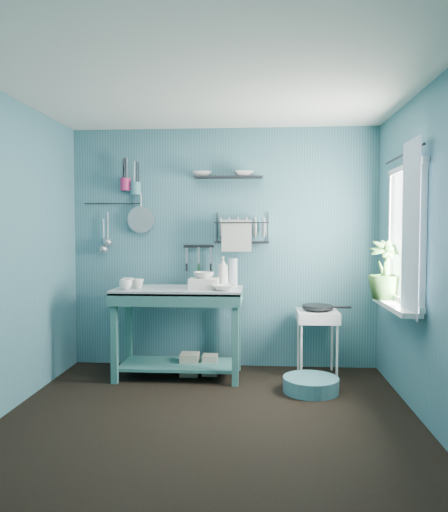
# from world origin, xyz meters

# --- Properties ---
(floor) EXTENTS (3.20, 3.20, 0.00)m
(floor) POSITION_xyz_m (0.00, 0.00, 0.00)
(floor) COLOR black
(floor) RESTS_ON ground
(ceiling) EXTENTS (3.20, 3.20, 0.00)m
(ceiling) POSITION_xyz_m (0.00, 0.00, 2.50)
(ceiling) COLOR silver
(ceiling) RESTS_ON ground
(wall_back) EXTENTS (3.20, 0.00, 3.20)m
(wall_back) POSITION_xyz_m (0.00, 1.50, 1.25)
(wall_back) COLOR #386672
(wall_back) RESTS_ON ground
(wall_front) EXTENTS (3.20, 0.00, 3.20)m
(wall_front) POSITION_xyz_m (0.00, -1.50, 1.25)
(wall_front) COLOR #386672
(wall_front) RESTS_ON ground
(wall_left) EXTENTS (0.00, 3.00, 3.00)m
(wall_left) POSITION_xyz_m (-1.60, 0.00, 1.25)
(wall_left) COLOR #386672
(wall_left) RESTS_ON ground
(wall_right) EXTENTS (0.00, 3.00, 3.00)m
(wall_right) POSITION_xyz_m (1.60, 0.00, 1.25)
(wall_right) COLOR #386672
(wall_right) RESTS_ON ground
(work_counter) EXTENTS (1.30, 0.77, 0.87)m
(work_counter) POSITION_xyz_m (-0.41, 1.06, 0.44)
(work_counter) COLOR #336B66
(work_counter) RESTS_ON floor
(mug_left) EXTENTS (0.12, 0.12, 0.10)m
(mug_left) POSITION_xyz_m (-0.89, 0.90, 0.92)
(mug_left) COLOR silver
(mug_left) RESTS_ON work_counter
(mug_mid) EXTENTS (0.14, 0.14, 0.09)m
(mug_mid) POSITION_xyz_m (-0.79, 1.00, 0.92)
(mug_mid) COLOR silver
(mug_mid) RESTS_ON work_counter
(mug_right) EXTENTS (0.17, 0.17, 0.10)m
(mug_right) POSITION_xyz_m (-0.91, 1.06, 0.92)
(mug_right) COLOR silver
(mug_right) RESTS_ON work_counter
(wash_tub) EXTENTS (0.28, 0.22, 0.10)m
(wash_tub) POSITION_xyz_m (-0.16, 1.04, 0.92)
(wash_tub) COLOR silver
(wash_tub) RESTS_ON work_counter
(tub_bowl) EXTENTS (0.20, 0.19, 0.06)m
(tub_bowl) POSITION_xyz_m (-0.16, 1.04, 1.00)
(tub_bowl) COLOR silver
(tub_bowl) RESTS_ON wash_tub
(soap_bottle) EXTENTS (0.12, 0.12, 0.30)m
(soap_bottle) POSITION_xyz_m (0.01, 1.26, 1.02)
(soap_bottle) COLOR silver
(soap_bottle) RESTS_ON work_counter
(water_bottle) EXTENTS (0.09, 0.09, 0.28)m
(water_bottle) POSITION_xyz_m (0.11, 1.28, 1.01)
(water_bottle) COLOR #B3C0C7
(water_bottle) RESTS_ON work_counter
(counter_bowl) EXTENTS (0.22, 0.22, 0.05)m
(counter_bowl) POSITION_xyz_m (0.04, 0.91, 0.90)
(counter_bowl) COLOR silver
(counter_bowl) RESTS_ON work_counter
(hotplate_stand) EXTENTS (0.43, 0.43, 0.64)m
(hotplate_stand) POSITION_xyz_m (0.95, 1.22, 0.32)
(hotplate_stand) COLOR white
(hotplate_stand) RESTS_ON floor
(frying_pan) EXTENTS (0.30, 0.30, 0.03)m
(frying_pan) POSITION_xyz_m (0.95, 1.22, 0.68)
(frying_pan) COLOR black
(frying_pan) RESTS_ON hotplate_stand
(knife_strip) EXTENTS (0.32, 0.04, 0.03)m
(knife_strip) POSITION_xyz_m (-0.26, 1.47, 1.27)
(knife_strip) COLOR black
(knife_strip) RESTS_ON wall_back
(dish_rack) EXTENTS (0.56, 0.27, 0.32)m
(dish_rack) POSITION_xyz_m (0.20, 1.37, 1.46)
(dish_rack) COLOR black
(dish_rack) RESTS_ON wall_back
(upper_shelf) EXTENTS (0.71, 0.20, 0.02)m
(upper_shelf) POSITION_xyz_m (0.06, 1.40, 1.98)
(upper_shelf) COLOR black
(upper_shelf) RESTS_ON wall_back
(shelf_bowl_left) EXTENTS (0.21, 0.21, 0.05)m
(shelf_bowl_left) POSITION_xyz_m (-0.22, 1.40, 2.07)
(shelf_bowl_left) COLOR silver
(shelf_bowl_left) RESTS_ON upper_shelf
(shelf_bowl_right) EXTENTS (0.21, 0.21, 0.05)m
(shelf_bowl_right) POSITION_xyz_m (0.21, 1.40, 2.04)
(shelf_bowl_right) COLOR silver
(shelf_bowl_right) RESTS_ON upper_shelf
(utensil_cup_magenta) EXTENTS (0.11, 0.11, 0.13)m
(utensil_cup_magenta) POSITION_xyz_m (-1.02, 1.42, 1.92)
(utensil_cup_magenta) COLOR #B3215A
(utensil_cup_magenta) RESTS_ON wall_back
(utensil_cup_teal) EXTENTS (0.11, 0.11, 0.13)m
(utensil_cup_teal) POSITION_xyz_m (-0.92, 1.42, 1.87)
(utensil_cup_teal) COLOR teal
(utensil_cup_teal) RESTS_ON wall_back
(colander) EXTENTS (0.28, 0.03, 0.28)m
(colander) POSITION_xyz_m (-0.87, 1.45, 1.55)
(colander) COLOR #AEAFB6
(colander) RESTS_ON wall_back
(ladle_outer) EXTENTS (0.01, 0.01, 0.30)m
(ladle_outer) POSITION_xyz_m (-1.23, 1.46, 1.48)
(ladle_outer) COLOR #AEAFB6
(ladle_outer) RESTS_ON wall_back
(ladle_inner) EXTENTS (0.01, 0.01, 0.30)m
(ladle_inner) POSITION_xyz_m (-1.27, 1.46, 1.41)
(ladle_inner) COLOR #AEAFB6
(ladle_inner) RESTS_ON wall_back
(hook_rail) EXTENTS (0.60, 0.01, 0.01)m
(hook_rail) POSITION_xyz_m (-1.18, 1.47, 1.72)
(hook_rail) COLOR black
(hook_rail) RESTS_ON wall_back
(window_glass) EXTENTS (0.00, 1.10, 1.10)m
(window_glass) POSITION_xyz_m (1.59, 0.45, 1.40)
(window_glass) COLOR white
(window_glass) RESTS_ON wall_right
(windowsill) EXTENTS (0.16, 0.95, 0.04)m
(windowsill) POSITION_xyz_m (1.50, 0.45, 0.81)
(windowsill) COLOR white
(windowsill) RESTS_ON wall_right
(curtain) EXTENTS (0.00, 1.35, 1.35)m
(curtain) POSITION_xyz_m (1.52, 0.15, 1.45)
(curtain) COLOR silver
(curtain) RESTS_ON wall_right
(curtain_rod) EXTENTS (0.02, 1.05, 0.02)m
(curtain_rod) POSITION_xyz_m (1.54, 0.45, 2.05)
(curtain_rod) COLOR black
(curtain_rod) RESTS_ON wall_right
(potted_plant) EXTENTS (0.30, 0.30, 0.52)m
(potted_plant) POSITION_xyz_m (1.48, 0.74, 1.09)
(potted_plant) COLOR #325F26
(potted_plant) RESTS_ON windowsill
(storage_tin_large) EXTENTS (0.18, 0.18, 0.22)m
(storage_tin_large) POSITION_xyz_m (-0.31, 1.11, 0.11)
(storage_tin_large) COLOR gray
(storage_tin_large) RESTS_ON floor
(storage_tin_small) EXTENTS (0.15, 0.15, 0.20)m
(storage_tin_small) POSITION_xyz_m (-0.11, 1.14, 0.10)
(storage_tin_small) COLOR gray
(storage_tin_small) RESTS_ON floor
(floor_basin) EXTENTS (0.50, 0.50, 0.13)m
(floor_basin) POSITION_xyz_m (0.84, 0.68, 0.07)
(floor_basin) COLOR teal
(floor_basin) RESTS_ON floor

